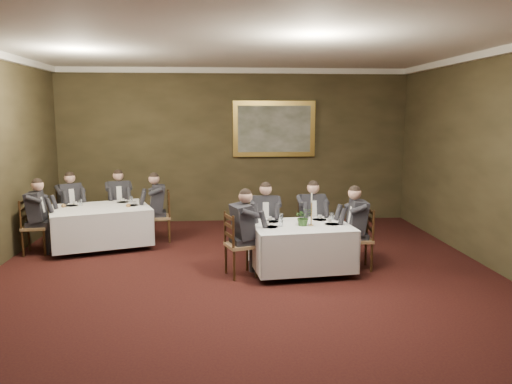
{
  "coord_description": "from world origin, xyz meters",
  "views": [
    {
      "loc": [
        -0.38,
        -6.51,
        2.5
      ],
      "look_at": [
        0.26,
        1.97,
        1.15
      ],
      "focal_mm": 35.0,
      "sensor_mm": 36.0,
      "label": 1
    }
  ],
  "objects": [
    {
      "name": "diner_sec_backright",
      "position": [
        -2.44,
        3.82,
        0.51
      ],
      "size": [
        0.51,
        0.57,
        1.35
      ],
      "rotation": [
        0.0,
        0.0,
        3.4
      ],
      "color": "black",
      "rests_on": "chair_sec_backright"
    },
    {
      "name": "chair_sec_backright",
      "position": [
        -2.44,
        3.83,
        0.28
      ],
      "size": [
        0.53,
        0.52,
        1.0
      ],
      "rotation": [
        0.0,
        0.0,
        3.4
      ],
      "color": "olive",
      "rests_on": "ground"
    },
    {
      "name": "crown_molding",
      "position": [
        0.0,
        0.0,
        3.44
      ],
      "size": [
        8.0,
        10.0,
        0.12
      ],
      "color": "white",
      "rests_on": "back_wall"
    },
    {
      "name": "chair_sec_backleft",
      "position": [
        -3.35,
        3.52,
        0.28
      ],
      "size": [
        0.6,
        0.59,
        1.0
      ],
      "rotation": [
        0.0,
        0.0,
        3.73
      ],
      "color": "olive",
      "rests_on": "ground"
    },
    {
      "name": "candlestick",
      "position": [
        1.05,
        1.01,
        0.96
      ],
      "size": [
        0.08,
        0.08,
        0.53
      ],
      "color": "gold",
      "rests_on": "table_main"
    },
    {
      "name": "place_setting_table_second",
      "position": [
        -3.12,
        3.04,
        0.8
      ],
      "size": [
        0.33,
        0.31,
        0.14
      ],
      "color": "white",
      "rests_on": "table_second"
    },
    {
      "name": "diner_main_backleft",
      "position": [
        0.41,
        1.78,
        0.51
      ],
      "size": [
        0.43,
        0.5,
        1.35
      ],
      "rotation": [
        0.0,
        0.0,
        3.1
      ],
      "color": "black",
      "rests_on": "chair_main_backleft"
    },
    {
      "name": "place_setting_table_main",
      "position": [
        0.51,
        1.35,
        0.8
      ],
      "size": [
        0.33,
        0.31,
        0.14
      ],
      "color": "white",
      "rests_on": "table_main"
    },
    {
      "name": "painting",
      "position": [
        0.9,
        4.94,
        2.14
      ],
      "size": [
        1.89,
        0.09,
        1.27
      ],
      "color": "#E4B153",
      "rests_on": "back_wall"
    },
    {
      "name": "diner_main_backright",
      "position": [
        1.22,
        1.87,
        0.51
      ],
      "size": [
        0.44,
        0.5,
        1.35
      ],
      "rotation": [
        0.0,
        0.0,
        3.19
      ],
      "color": "black",
      "rests_on": "chair_main_backright"
    },
    {
      "name": "front_wall",
      "position": [
        0.0,
        -5.0,
        1.75
      ],
      "size": [
        8.0,
        0.1,
        3.5
      ],
      "primitive_type": "cube",
      "color": "#2E2817",
      "rests_on": "ground"
    },
    {
      "name": "table_second",
      "position": [
        -2.6,
        2.81,
        0.45
      ],
      "size": [
        2.12,
        1.85,
        0.67
      ],
      "rotation": [
        0.0,
        0.0,
        0.33
      ],
      "color": "black",
      "rests_on": "ground"
    },
    {
      "name": "diner_sec_backleft",
      "position": [
        -3.34,
        3.51,
        0.51
      ],
      "size": [
        0.6,
        0.62,
        1.35
      ],
      "rotation": [
        0.0,
        0.0,
        3.73
      ],
      "color": "black",
      "rests_on": "chair_sec_backleft"
    },
    {
      "name": "ceiling",
      "position": [
        0.0,
        0.0,
        3.5
      ],
      "size": [
        8.0,
        10.0,
        0.1
      ],
      "primitive_type": "cube",
      "color": "silver",
      "rests_on": "back_wall"
    },
    {
      "name": "chair_sec_endright",
      "position": [
        -1.54,
        3.18,
        0.28
      ],
      "size": [
        0.48,
        0.49,
        1.0
      ],
      "rotation": [
        0.0,
        0.0,
        1.71
      ],
      "color": "olive",
      "rests_on": "ground"
    },
    {
      "name": "diner_sec_endleft",
      "position": [
        -3.65,
        2.45,
        0.51
      ],
      "size": [
        0.51,
        0.44,
        1.35
      ],
      "rotation": [
        0.0,
        0.0,
        -1.49
      ],
      "color": "black",
      "rests_on": "chair_sec_endleft"
    },
    {
      "name": "diner_sec_endright",
      "position": [
        -1.55,
        3.18,
        0.51
      ],
      "size": [
        0.53,
        0.46,
        1.35
      ],
      "rotation": [
        0.0,
        0.0,
        1.71
      ],
      "color": "black",
      "rests_on": "chair_sec_endright"
    },
    {
      "name": "ground",
      "position": [
        0.0,
        0.0,
        0.0
      ],
      "size": [
        10.0,
        10.0,
        0.0
      ],
      "primitive_type": "plane",
      "color": "black",
      "rests_on": "ground"
    },
    {
      "name": "centerpiece",
      "position": [
        0.93,
        1.01,
        0.91
      ],
      "size": [
        0.32,
        0.29,
        0.3
      ],
      "primitive_type": "imported",
      "rotation": [
        0.0,
        0.0,
        0.24
      ],
      "color": "#2D5926",
      "rests_on": "table_main"
    },
    {
      "name": "chair_main_backright",
      "position": [
        1.22,
        1.88,
        0.28
      ],
      "size": [
        0.46,
        0.44,
        1.0
      ],
      "rotation": [
        0.0,
        0.0,
        3.19
      ],
      "color": "olive",
      "rests_on": "ground"
    },
    {
      "name": "chair_sec_endleft",
      "position": [
        -3.66,
        2.45,
        0.28
      ],
      "size": [
        0.46,
        0.47,
        1.0
      ],
      "rotation": [
        0.0,
        0.0,
        -1.49
      ],
      "color": "olive",
      "rests_on": "ground"
    },
    {
      "name": "back_wall",
      "position": [
        0.0,
        5.0,
        1.75
      ],
      "size": [
        8.0,
        0.1,
        3.5
      ],
      "primitive_type": "cube",
      "color": "#2E2817",
      "rests_on": "ground"
    },
    {
      "name": "chair_main_endleft",
      "position": [
        -0.06,
        0.94,
        0.28
      ],
      "size": [
        0.54,
        0.55,
        1.0
      ],
      "rotation": [
        0.0,
        0.0,
        -1.25
      ],
      "color": "olive",
      "rests_on": "ground"
    },
    {
      "name": "chair_main_endright",
      "position": [
        1.87,
        1.16,
        0.28
      ],
      "size": [
        0.44,
        0.46,
        1.0
      ],
      "rotation": [
        0.0,
        0.0,
        1.52
      ],
      "color": "olive",
      "rests_on": "ground"
    },
    {
      "name": "chair_main_backleft",
      "position": [
        0.41,
        1.79,
        0.28
      ],
      "size": [
        0.46,
        0.44,
        1.0
      ],
      "rotation": [
        0.0,
        0.0,
        3.1
      ],
      "color": "olive",
      "rests_on": "ground"
    },
    {
      "name": "table_main",
      "position": [
        0.9,
        1.05,
        0.45
      ],
      "size": [
        1.66,
        1.34,
        0.67
      ],
      "rotation": [
        0.0,
        0.0,
        0.11
      ],
      "color": "black",
      "rests_on": "ground"
    },
    {
      "name": "diner_main_endleft",
      "position": [
        -0.05,
        0.94,
        0.51
      ],
      "size": [
        0.58,
        0.53,
        1.35
      ],
      "rotation": [
        0.0,
        0.0,
        -1.25
      ],
      "color": "black",
      "rests_on": "chair_main_endleft"
    },
    {
      "name": "diner_main_endright",
      "position": [
        1.85,
        1.16,
        0.51
      ],
      "size": [
        0.5,
        0.43,
        1.35
      ],
      "rotation": [
        0.0,
        0.0,
        1.52
      ],
      "color": "black",
      "rests_on": "chair_main_endright"
    }
  ]
}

